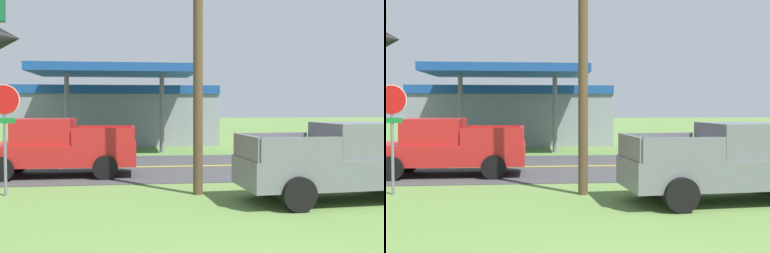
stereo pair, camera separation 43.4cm
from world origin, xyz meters
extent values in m
cube|color=#3D3D3F|center=(0.00, 13.00, 0.01)|extent=(140.00, 8.00, 0.02)
cube|color=gold|center=(0.00, 13.00, 0.02)|extent=(126.00, 0.20, 0.01)
cone|color=black|center=(-3.91, 3.77, 3.61)|extent=(0.40, 0.44, 0.44)
cylinder|color=slate|center=(-5.03, 7.68, 1.10)|extent=(0.08, 0.08, 2.20)
cylinder|color=red|center=(-5.03, 7.65, 2.55)|extent=(0.76, 0.03, 0.76)
cylinder|color=white|center=(-5.03, 7.67, 2.55)|extent=(0.80, 0.01, 0.80)
cube|color=#19722D|center=(-5.03, 7.65, 2.00)|extent=(0.56, 0.03, 0.14)
cylinder|color=brown|center=(0.06, 7.23, 4.75)|extent=(0.26, 0.26, 9.51)
cube|color=gray|center=(-2.57, 25.00, 1.80)|extent=(12.00, 6.00, 3.60)
cube|color=#19478C|center=(-2.57, 21.95, 3.35)|extent=(12.00, 0.12, 0.50)
cube|color=#19478C|center=(-2.57, 19.00, 4.20)|extent=(8.00, 5.00, 0.40)
cylinder|color=slate|center=(-4.97, 19.00, 2.10)|extent=(0.24, 0.24, 4.20)
cylinder|color=slate|center=(-0.17, 19.00, 2.10)|extent=(0.24, 0.24, 4.20)
cube|color=slate|center=(3.55, 5.97, 0.76)|extent=(5.33, 2.35, 0.72)
cube|color=slate|center=(4.00, 6.01, 1.54)|extent=(2.03, 1.94, 0.84)
cube|color=slate|center=(1.96, 6.78, 1.40)|extent=(1.95, 0.27, 0.56)
cube|color=slate|center=(2.10, 4.94, 1.40)|extent=(1.95, 0.27, 0.56)
cube|color=slate|center=(1.06, 5.79, 1.40)|extent=(0.26, 1.88, 0.56)
cylinder|color=black|center=(5.08, 7.07, 0.40)|extent=(0.82, 0.34, 0.80)
cylinder|color=black|center=(1.87, 6.83, 0.40)|extent=(0.82, 0.34, 0.80)
cylinder|color=black|center=(2.02, 4.88, 0.40)|extent=(0.82, 0.34, 0.80)
cube|color=red|center=(-4.17, 11.00, 0.76)|extent=(5.20, 1.96, 0.72)
cube|color=red|center=(-4.62, 11.00, 1.54)|extent=(1.90, 1.80, 0.84)
cube|color=#28333D|center=(-5.51, 11.00, 1.54)|extent=(0.10, 1.66, 0.71)
cube|color=red|center=(-2.64, 10.08, 1.40)|extent=(1.95, 0.12, 0.56)
cube|color=red|center=(-2.64, 11.92, 1.40)|extent=(1.95, 0.12, 0.56)
cube|color=red|center=(-1.67, 11.00, 1.40)|extent=(0.12, 1.88, 0.56)
cylinder|color=black|center=(-5.78, 10.02, 0.40)|extent=(0.80, 0.28, 0.80)
cylinder|color=black|center=(-5.78, 11.98, 0.40)|extent=(0.80, 0.28, 0.80)
cylinder|color=black|center=(-2.55, 10.02, 0.40)|extent=(0.80, 0.28, 0.80)
cylinder|color=black|center=(-2.55, 11.98, 0.40)|extent=(0.80, 0.28, 0.80)
cube|color=black|center=(5.91, 11.00, 0.68)|extent=(4.20, 1.76, 0.72)
cube|color=#2D3842|center=(6.06, 11.00, 1.34)|extent=(2.10, 1.56, 0.60)
cylinder|color=black|center=(4.61, 10.12, 0.32)|extent=(0.64, 0.24, 0.64)
cylinder|color=black|center=(4.61, 11.88, 0.32)|extent=(0.64, 0.24, 0.64)
cylinder|color=black|center=(7.22, 11.88, 0.32)|extent=(0.64, 0.24, 0.64)
camera|label=1|loc=(-1.68, -5.12, 2.38)|focal=43.61mm
camera|label=2|loc=(-1.24, -5.16, 2.38)|focal=43.61mm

